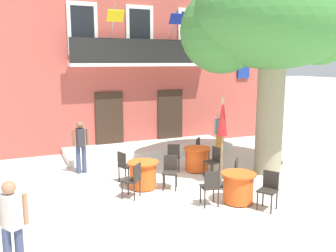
% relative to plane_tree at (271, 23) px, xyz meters
% --- Properties ---
extents(ground_plane, '(120.00, 120.00, 0.00)m').
position_rel_plane_tree_xyz_m(ground_plane, '(-3.09, -0.13, -4.58)').
color(ground_plane, silver).
extents(building_facade, '(13.00, 5.09, 7.50)m').
position_rel_plane_tree_xyz_m(building_facade, '(-2.46, 6.85, -0.83)').
color(building_facade, '#B24C42').
rests_on(building_facade, ground).
extents(entrance_step_platform, '(6.34, 1.96, 0.25)m').
position_rel_plane_tree_xyz_m(entrance_step_platform, '(-2.46, 3.89, -4.45)').
color(entrance_step_platform, silver).
rests_on(entrance_step_platform, ground).
extents(plane_tree, '(5.18, 4.55, 6.25)m').
position_rel_plane_tree_xyz_m(plane_tree, '(0.00, 0.00, 0.00)').
color(plane_tree, gray).
rests_on(plane_tree, ground).
extents(cafe_table_near_tree, '(0.86, 0.86, 0.76)m').
position_rel_plane_tree_xyz_m(cafe_table_near_tree, '(-1.90, 0.97, -4.18)').
color(cafe_table_near_tree, '#EA561E').
rests_on(cafe_table_near_tree, ground).
extents(cafe_chair_near_tree_0, '(0.57, 0.57, 0.91)m').
position_rel_plane_tree_xyz_m(cafe_chair_near_tree_0, '(-1.44, 1.57, -4.05)').
color(cafe_chair_near_tree_0, '#2D2823').
rests_on(cafe_chair_near_tree_0, ground).
extents(cafe_chair_near_tree_1, '(0.53, 0.53, 0.91)m').
position_rel_plane_tree_xyz_m(cafe_chair_near_tree_1, '(-2.62, 1.20, -4.05)').
color(cafe_chair_near_tree_1, '#2D2823').
rests_on(cafe_chair_near_tree_1, ground).
extents(cafe_chair_near_tree_2, '(0.46, 0.46, 0.91)m').
position_rel_plane_tree_xyz_m(cafe_chair_near_tree_2, '(-1.70, 0.25, -4.05)').
color(cafe_chair_near_tree_2, '#2D2823').
rests_on(cafe_chair_near_tree_2, ground).
extents(cafe_table_middle, '(0.86, 0.86, 0.76)m').
position_rel_plane_tree_xyz_m(cafe_table_middle, '(-4.03, 0.11, -4.18)').
color(cafe_table_middle, '#EA561E').
rests_on(cafe_table_middle, ground).
extents(cafe_chair_middle_0, '(0.54, 0.54, 0.91)m').
position_rel_plane_tree_xyz_m(cafe_chair_middle_0, '(-3.33, -0.18, -4.05)').
color(cafe_chair_middle_0, '#2D2823').
rests_on(cafe_chair_middle_0, ground).
extents(cafe_chair_middle_1, '(0.51, 0.51, 0.91)m').
position_rel_plane_tree_xyz_m(cafe_chair_middle_1, '(-4.34, 0.80, -4.05)').
color(cafe_chair_middle_1, '#2D2823').
rests_on(cafe_chair_middle_1, ground).
extents(cafe_chair_middle_2, '(0.57, 0.57, 0.91)m').
position_rel_plane_tree_xyz_m(cafe_chair_middle_2, '(-4.48, -0.49, -4.05)').
color(cafe_chair_middle_2, '#2D2823').
rests_on(cafe_chair_middle_2, ground).
extents(cafe_table_front, '(0.86, 0.86, 0.76)m').
position_rel_plane_tree_xyz_m(cafe_table_front, '(-2.20, -1.80, -4.18)').
color(cafe_table_front, '#EA561E').
rests_on(cafe_table_front, ground).
extents(cafe_chair_front_0, '(0.47, 0.47, 0.91)m').
position_rel_plane_tree_xyz_m(cafe_chair_front_0, '(-2.95, -1.73, -4.05)').
color(cafe_chair_front_0, '#2D2823').
rests_on(cafe_chair_front_0, ground).
extents(cafe_chair_front_1, '(0.55, 0.55, 0.91)m').
position_rel_plane_tree_xyz_m(cafe_chair_front_1, '(-1.76, -2.41, -4.05)').
color(cafe_chair_front_1, '#2D2823').
rests_on(cafe_chair_front_1, ground).
extents(cafe_chair_front_2, '(0.57, 0.57, 0.91)m').
position_rel_plane_tree_xyz_m(cafe_chair_front_2, '(-1.75, -1.19, -4.05)').
color(cafe_chair_front_2, '#2D2823').
rests_on(cafe_chair_front_2, ground).
extents(cafe_umbrella, '(0.44, 0.44, 2.55)m').
position_rel_plane_tree_xyz_m(cafe_umbrella, '(-1.94, -0.56, -2.91)').
color(cafe_umbrella, '#997A56').
rests_on(cafe_umbrella, ground).
extents(pedestrian_near_entrance, '(0.53, 0.35, 1.65)m').
position_rel_plane_tree_xyz_m(pedestrian_near_entrance, '(-5.34, 2.20, -3.64)').
color(pedestrian_near_entrance, '#384260').
rests_on(pedestrian_near_entrance, ground).
extents(pedestrian_mid_plaza, '(0.53, 0.40, 1.61)m').
position_rel_plane_tree_xyz_m(pedestrian_mid_plaza, '(-7.34, -2.94, -3.67)').
color(pedestrian_mid_plaza, '#384260').
rests_on(pedestrian_mid_plaza, ground).
extents(pedestrian_by_tree, '(0.53, 0.35, 1.64)m').
position_rel_plane_tree_xyz_m(pedestrian_by_tree, '(-0.31, 2.22, -3.65)').
color(pedestrian_by_tree, gold).
rests_on(pedestrian_by_tree, ground).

